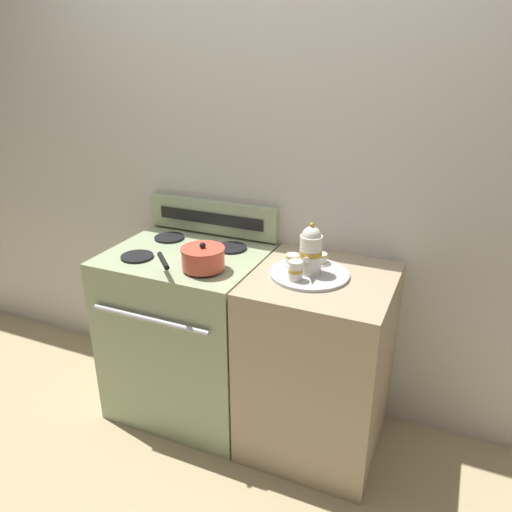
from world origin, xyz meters
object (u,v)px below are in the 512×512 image
at_px(teapot, 310,250).
at_px(creamer_jug, 295,270).
at_px(serving_tray, 310,274).
at_px(teacup_left, 293,259).
at_px(teacup_right, 320,258).
at_px(stove, 190,332).
at_px(saucepan, 202,258).

bearing_deg(teapot, creamer_jug, -110.93).
bearing_deg(serving_tray, teacup_left, 151.45).
height_order(serving_tray, teacup_right, teacup_right).
bearing_deg(serving_tray, stove, -179.88).
relative_size(serving_tray, creamer_jug, 4.14).
bearing_deg(creamer_jug, saucepan, -173.55).
bearing_deg(teapot, teacup_right, 85.05).
relative_size(stove, saucepan, 3.09).
xyz_separation_m(serving_tray, creamer_jug, (-0.03, -0.10, 0.05)).
height_order(serving_tray, teapot, teapot).
distance_m(teapot, teacup_left, 0.14).
relative_size(teacup_right, creamer_jug, 1.18).
xyz_separation_m(stove, creamer_jug, (0.60, -0.09, 0.50)).
relative_size(saucepan, teapot, 1.27).
bearing_deg(teacup_right, saucepan, -151.04).
bearing_deg(teacup_right, stove, -169.81).
relative_size(teacup_left, teacup_right, 1.00).
height_order(saucepan, teacup_left, saucepan).
bearing_deg(teacup_right, serving_tray, -95.93).
xyz_separation_m(saucepan, teacup_left, (0.36, 0.20, -0.02)).
relative_size(saucepan, creamer_jug, 3.44).
bearing_deg(serving_tray, teacup_right, 84.07).
bearing_deg(stove, teacup_right, 10.19).
height_order(saucepan, teacup_right, saucepan).
bearing_deg(stove, teapot, -0.42).
distance_m(saucepan, serving_tray, 0.48).
distance_m(stove, creamer_jug, 0.78).
distance_m(teacup_left, creamer_jug, 0.16).
distance_m(teapot, creamer_jug, 0.12).
height_order(stove, teapot, teapot).
relative_size(teapot, teacup_left, 2.31).
bearing_deg(creamer_jug, teapot, 69.07).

